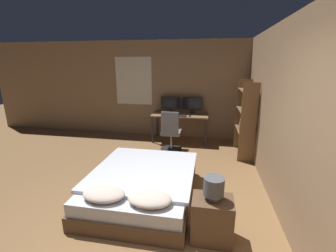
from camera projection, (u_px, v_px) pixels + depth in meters
wall_back at (182, 90)px, 6.31m from camera, size 12.00×0.08×2.70m
wall_side_right at (282, 116)px, 3.23m from camera, size 0.06×12.00×2.70m
bed at (143, 185)px, 3.53m from camera, size 1.57×1.91×0.53m
nightstand at (212, 219)px, 2.69m from camera, size 0.48×0.36×0.55m
bedside_lamp at (214, 186)px, 2.57m from camera, size 0.24×0.24×0.28m
desk at (180, 117)px, 6.09m from camera, size 1.50×0.70×0.75m
monitor_left at (171, 103)px, 6.29m from camera, size 0.55×0.16×0.43m
monitor_right at (192, 104)px, 6.19m from camera, size 0.55×0.16×0.43m
keyboard at (179, 116)px, 5.84m from camera, size 0.39×0.13×0.02m
computer_mouse at (190, 116)px, 5.79m from camera, size 0.07×0.05×0.04m
office_chair at (171, 135)px, 5.43m from camera, size 0.52×0.52×1.01m
bookshelf at (246, 117)px, 5.00m from camera, size 0.33×0.90×1.72m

